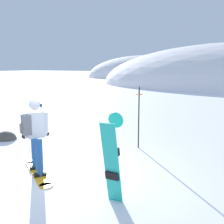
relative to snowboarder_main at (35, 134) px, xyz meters
The scene contains 6 objects.
ground_plane 1.08m from the snowboarder_main, 17.93° to the left, with size 300.00×300.00×0.00m, color white.
ridge_peak_far 60.12m from the snowboarder_main, 109.14° to the left, with size 27.66×24.89×10.45m.
snowboarder_main is the anchor object (origin of this frame).
spare_snowboard 2.21m from the snowboarder_main, 10.43° to the right, with size 0.28×0.36×1.63m.
piste_marker_far 3.21m from the snowboarder_main, 66.57° to the left, with size 0.20×0.20×1.86m.
rock_dark 3.59m from the snowboarder_main, 150.29° to the left, with size 0.76×0.64×0.53m.
Camera 1 is at (3.72, -4.48, 2.38)m, focal length 43.08 mm.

